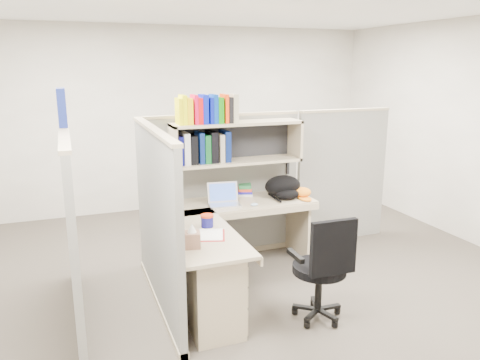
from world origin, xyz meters
name	(u,v)px	position (x,y,z in m)	size (l,w,h in m)	color
ground	(252,289)	(0.00, 0.00, 0.00)	(6.00, 6.00, 0.00)	#332D27
room_shell	(253,124)	(0.00, 0.00, 1.62)	(6.00, 6.00, 6.00)	#AAA399
cubicle	(201,192)	(-0.37, 0.45, 0.91)	(3.79, 1.84, 1.95)	slate
desk	(221,265)	(-0.41, -0.29, 0.44)	(1.74, 1.75, 0.73)	tan
laptop	(225,195)	(-0.11, 0.49, 0.84)	(0.32, 0.32, 0.23)	silver
backpack	(285,187)	(0.59, 0.52, 0.85)	(0.41, 0.31, 0.24)	black
orange_cap	(302,192)	(0.78, 0.49, 0.78)	(0.20, 0.23, 0.11)	orange
snack_canister	(207,220)	(-0.47, -0.09, 0.79)	(0.12, 0.12, 0.11)	#100E55
tissue_box	(192,235)	(-0.72, -0.51, 0.83)	(0.13, 0.13, 0.20)	#8F6551
mouse	(254,205)	(0.17, 0.36, 0.74)	(0.08, 0.05, 0.03)	#9ABADA
paper_cup	(227,193)	(0.00, 0.74, 0.78)	(0.08, 0.08, 0.11)	white
book_stack	(245,189)	(0.24, 0.81, 0.79)	(0.17, 0.23, 0.11)	gray
loose_paper	(210,234)	(-0.50, -0.29, 0.73)	(0.21, 0.28, 0.00)	white
task_chair	(321,284)	(0.33, -0.75, 0.34)	(0.50, 0.46, 0.96)	black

